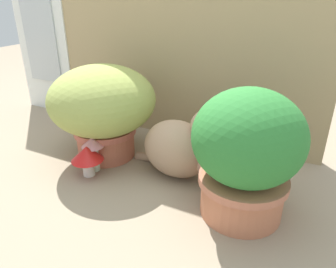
% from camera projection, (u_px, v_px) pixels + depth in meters
% --- Properties ---
extents(ground_plane, '(6.00, 6.00, 0.00)m').
position_uv_depth(ground_plane, '(125.00, 182.00, 1.16)').
color(ground_plane, gray).
extents(cardboard_backdrop, '(1.29, 0.03, 0.91)m').
position_uv_depth(cardboard_backdrop, '(179.00, 38.00, 1.35)').
color(cardboard_backdrop, tan).
rests_on(cardboard_backdrop, ground).
extents(window_panel_white, '(0.35, 0.05, 0.76)m').
position_uv_depth(window_panel_white, '(44.00, 42.00, 1.71)').
color(window_panel_white, white).
rests_on(window_panel_white, ground).
extents(grass_planter, '(0.42, 0.42, 0.38)m').
position_uv_depth(grass_planter, '(103.00, 106.00, 1.26)').
color(grass_planter, '#AF5C45').
rests_on(grass_planter, ground).
extents(leafy_planter, '(0.33, 0.33, 0.40)m').
position_uv_depth(leafy_planter, '(246.00, 152.00, 0.91)').
color(leafy_planter, '#BF714F').
rests_on(leafy_planter, ground).
extents(cat, '(0.37, 0.18, 0.32)m').
position_uv_depth(cat, '(181.00, 147.00, 1.15)').
color(cat, tan).
rests_on(cat, ground).
extents(mushroom_ornament_red, '(0.12, 0.12, 0.12)m').
position_uv_depth(mushroom_ornament_red, '(87.00, 155.00, 1.17)').
color(mushroom_ornament_red, silver).
rests_on(mushroom_ornament_red, ground).
extents(mushroom_ornament_pink, '(0.08, 0.08, 0.14)m').
position_uv_depth(mushroom_ornament_pink, '(93.00, 148.00, 1.19)').
color(mushroom_ornament_pink, silver).
rests_on(mushroom_ornament_pink, ground).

